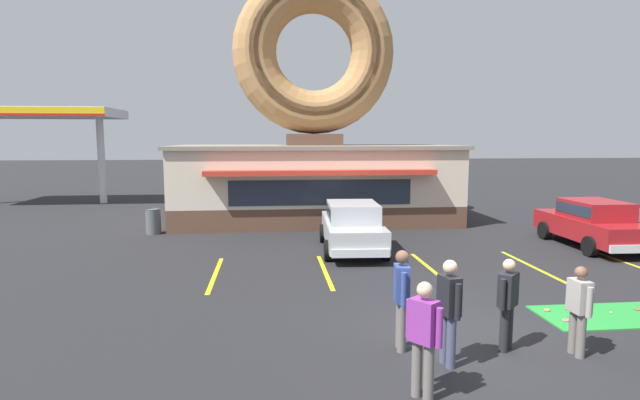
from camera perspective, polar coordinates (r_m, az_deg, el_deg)
ground_plane at (r=9.81m, az=16.40°, el=-15.18°), size 160.00×160.00×0.00m
donut_shop_building at (r=22.42m, az=-0.68°, el=7.25°), size 12.30×6.75×10.96m
putting_mat at (r=12.46m, az=32.03°, el=-11.08°), size 3.85×1.46×0.03m
mini_donut_near_left at (r=11.86m, az=24.52°, el=-11.36°), size 0.13×0.13×0.04m
mini_donut_near_right at (r=12.12m, az=26.46°, el=-11.07°), size 0.13×0.13×0.04m
mini_donut_mid_left at (r=11.38m, az=26.28°, el=-12.23°), size 0.13×0.13×0.04m
mini_donut_mid_centre at (r=12.81m, az=32.55°, el=-10.49°), size 0.13×0.13×0.04m
golf_ball at (r=12.29m, az=30.31°, el=-11.04°), size 0.04×0.04×0.04m
car_silver at (r=16.32m, az=3.71°, el=-2.81°), size 2.16×4.64×1.60m
car_red at (r=19.20m, az=28.68°, el=-2.18°), size 2.06×4.60×1.60m
pedestrian_blue_sweater_man at (r=7.35m, az=11.75°, el=-14.81°), size 0.42×0.49×1.70m
pedestrian_hooded_kid at (r=8.43m, az=14.51°, el=-11.76°), size 0.31×0.59×1.75m
pedestrian_leather_jacket_man at (r=8.86m, az=9.29°, el=-10.62°), size 0.29×0.59×1.77m
pedestrian_clipboard_woman at (r=9.62m, az=27.47°, el=-10.79°), size 0.25×0.60×1.55m
pedestrian_beanie_man at (r=9.34m, az=20.65°, el=-10.67°), size 0.46×0.44×1.62m
trash_bin at (r=20.27m, az=-18.52°, el=-2.30°), size 0.57×0.57×0.97m
gas_station_canopy at (r=32.03m, az=-29.95°, el=8.26°), size 9.00×4.46×5.30m
parking_stripe_far_left at (r=13.96m, az=-11.89°, el=-8.31°), size 0.12×3.60×0.01m
parking_stripe_left at (r=13.96m, az=0.58°, el=-8.16°), size 0.12×3.60×0.01m
parking_stripe_mid_left at (r=14.59m, az=12.48°, el=-7.65°), size 0.12×3.60×0.01m
parking_stripe_centre at (r=15.77m, az=22.97°, el=-6.94°), size 0.12×3.60×0.01m
parking_stripe_mid_right at (r=17.40m, az=31.72°, el=-6.17°), size 0.12×3.60×0.01m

